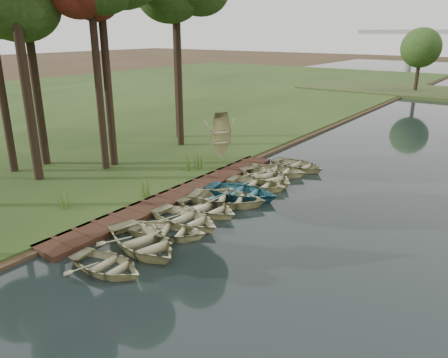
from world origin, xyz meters
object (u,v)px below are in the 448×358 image
Objects in this scene: rowboat_2 at (168,229)px; stored_rowboat at (221,154)px; boardwalk at (180,195)px; rowboat_0 at (106,263)px; rowboat_1 at (143,240)px.

stored_rowboat is (-4.70, 10.13, 0.23)m from rowboat_2.
boardwalk is 5.15× the size of rowboat_0.
rowboat_1 is 1.22× the size of rowboat_2.
rowboat_0 is (2.82, -7.18, 0.22)m from boardwalk.
boardwalk is 7.72m from rowboat_0.
rowboat_1 reaches higher than rowboat_0.
rowboat_0 is 0.94× the size of rowboat_2.
rowboat_0 is 14.30m from stored_rowboat.
rowboat_2 is (2.73, -3.83, 0.24)m from boardwalk.
rowboat_2 is at bearing -124.85° from stored_rowboat.
rowboat_2 is at bearing -54.53° from boardwalk.
rowboat_2 is 1.07× the size of stored_rowboat.
stored_rowboat is at bearing 107.39° from boardwalk.
rowboat_1 reaches higher than boardwalk.
stored_rowboat reaches higher than boardwalk.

